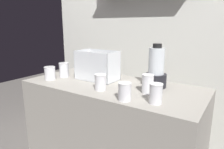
{
  "coord_description": "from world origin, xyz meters",
  "views": [
    {
      "loc": [
        0.84,
        -1.29,
        1.35
      ],
      "look_at": [
        0.0,
        0.0,
        0.98
      ],
      "focal_mm": 32.78,
      "sensor_mm": 36.0,
      "label": 1
    }
  ],
  "objects_px": {
    "carrot_display_bin": "(97,70)",
    "juice_cup_orange_rightmost": "(156,94)",
    "juice_cup_beet_far_left": "(50,74)",
    "juice_cup_beet_right": "(125,93)",
    "juice_cup_beet_far_right": "(148,85)",
    "blender_pitcher": "(156,70)",
    "juice_cup_beet_middle": "(100,83)",
    "juice_cup_pomegranate_left": "(64,71)"
  },
  "relations": [
    {
      "from": "juice_cup_beet_far_right",
      "to": "juice_cup_pomegranate_left",
      "type": "bearing_deg",
      "value": 179.38
    },
    {
      "from": "blender_pitcher",
      "to": "juice_cup_beet_right",
      "type": "bearing_deg",
      "value": -97.74
    },
    {
      "from": "carrot_display_bin",
      "to": "juice_cup_beet_right",
      "type": "height_order",
      "value": "carrot_display_bin"
    },
    {
      "from": "juice_cup_beet_middle",
      "to": "juice_cup_beet_far_right",
      "type": "distance_m",
      "value": 0.33
    },
    {
      "from": "juice_cup_beet_far_left",
      "to": "juice_cup_beet_far_right",
      "type": "distance_m",
      "value": 0.85
    },
    {
      "from": "juice_cup_beet_right",
      "to": "juice_cup_beet_middle",
      "type": "bearing_deg",
      "value": 160.9
    },
    {
      "from": "blender_pitcher",
      "to": "juice_cup_orange_rightmost",
      "type": "xyz_separation_m",
      "value": [
        0.13,
        -0.32,
        -0.07
      ]
    },
    {
      "from": "blender_pitcher",
      "to": "juice_cup_beet_middle",
      "type": "xyz_separation_m",
      "value": [
        -0.3,
        -0.29,
        -0.07
      ]
    },
    {
      "from": "juice_cup_orange_rightmost",
      "to": "juice_cup_beet_right",
      "type": "bearing_deg",
      "value": -162.6
    },
    {
      "from": "juice_cup_beet_right",
      "to": "juice_cup_beet_far_right",
      "type": "distance_m",
      "value": 0.21
    },
    {
      "from": "juice_cup_beet_far_left",
      "to": "juice_cup_orange_rightmost",
      "type": "relative_size",
      "value": 0.92
    },
    {
      "from": "juice_cup_pomegranate_left",
      "to": "juice_cup_beet_middle",
      "type": "bearing_deg",
      "value": -14.42
    },
    {
      "from": "juice_cup_beet_right",
      "to": "carrot_display_bin",
      "type": "bearing_deg",
      "value": 145.34
    },
    {
      "from": "carrot_display_bin",
      "to": "juice_cup_beet_far_left",
      "type": "relative_size",
      "value": 3.08
    },
    {
      "from": "juice_cup_beet_right",
      "to": "juice_cup_beet_far_right",
      "type": "xyz_separation_m",
      "value": [
        0.06,
        0.21,
        0.01
      ]
    },
    {
      "from": "juice_cup_beet_far_right",
      "to": "juice_cup_orange_rightmost",
      "type": "relative_size",
      "value": 1.07
    },
    {
      "from": "juice_cup_orange_rightmost",
      "to": "juice_cup_beet_middle",
      "type": "bearing_deg",
      "value": 175.94
    },
    {
      "from": "juice_cup_beet_middle",
      "to": "juice_cup_orange_rightmost",
      "type": "bearing_deg",
      "value": -4.06
    },
    {
      "from": "carrot_display_bin",
      "to": "juice_cup_beet_right",
      "type": "bearing_deg",
      "value": -34.66
    },
    {
      "from": "juice_cup_beet_far_right",
      "to": "juice_cup_orange_rightmost",
      "type": "height_order",
      "value": "juice_cup_beet_far_right"
    },
    {
      "from": "carrot_display_bin",
      "to": "juice_cup_pomegranate_left",
      "type": "xyz_separation_m",
      "value": [
        -0.3,
        -0.1,
        -0.02
      ]
    },
    {
      "from": "blender_pitcher",
      "to": "juice_cup_beet_middle",
      "type": "height_order",
      "value": "blender_pitcher"
    },
    {
      "from": "blender_pitcher",
      "to": "juice_cup_orange_rightmost",
      "type": "relative_size",
      "value": 2.65
    },
    {
      "from": "juice_cup_beet_right",
      "to": "juice_cup_beet_far_right",
      "type": "bearing_deg",
      "value": 73.58
    },
    {
      "from": "juice_cup_pomegranate_left",
      "to": "juice_cup_beet_middle",
      "type": "relative_size",
      "value": 1.11
    },
    {
      "from": "juice_cup_orange_rightmost",
      "to": "juice_cup_beet_far_left",
      "type": "bearing_deg",
      "value": 178.48
    },
    {
      "from": "carrot_display_bin",
      "to": "juice_cup_beet_middle",
      "type": "height_order",
      "value": "carrot_display_bin"
    },
    {
      "from": "juice_cup_orange_rightmost",
      "to": "juice_cup_beet_far_right",
      "type": "bearing_deg",
      "value": 128.12
    },
    {
      "from": "blender_pitcher",
      "to": "juice_cup_beet_far_right",
      "type": "height_order",
      "value": "blender_pitcher"
    },
    {
      "from": "juice_cup_beet_far_left",
      "to": "juice_cup_pomegranate_left",
      "type": "bearing_deg",
      "value": 77.45
    },
    {
      "from": "juice_cup_orange_rightmost",
      "to": "juice_cup_pomegranate_left",
      "type": "bearing_deg",
      "value": 170.28
    },
    {
      "from": "blender_pitcher",
      "to": "carrot_display_bin",
      "type": "bearing_deg",
      "value": -172.68
    },
    {
      "from": "juice_cup_beet_middle",
      "to": "juice_cup_beet_right",
      "type": "bearing_deg",
      "value": -19.1
    },
    {
      "from": "juice_cup_beet_middle",
      "to": "juice_cup_beet_right",
      "type": "xyz_separation_m",
      "value": [
        0.25,
        -0.09,
        -0.0
      ]
    },
    {
      "from": "carrot_display_bin",
      "to": "blender_pitcher",
      "type": "xyz_separation_m",
      "value": [
        0.5,
        0.06,
        0.05
      ]
    },
    {
      "from": "juice_cup_beet_far_right",
      "to": "juice_cup_beet_middle",
      "type": "bearing_deg",
      "value": -158.87
    },
    {
      "from": "carrot_display_bin",
      "to": "juice_cup_beet_far_right",
      "type": "height_order",
      "value": "carrot_display_bin"
    },
    {
      "from": "blender_pitcher",
      "to": "juice_cup_beet_far_left",
      "type": "relative_size",
      "value": 2.89
    },
    {
      "from": "carrot_display_bin",
      "to": "juice_cup_orange_rightmost",
      "type": "distance_m",
      "value": 0.68
    },
    {
      "from": "carrot_display_bin",
      "to": "juice_cup_orange_rightmost",
      "type": "height_order",
      "value": "carrot_display_bin"
    },
    {
      "from": "juice_cup_orange_rightmost",
      "to": "carrot_display_bin",
      "type": "bearing_deg",
      "value": 157.92
    },
    {
      "from": "juice_cup_beet_far_left",
      "to": "juice_cup_pomegranate_left",
      "type": "relative_size",
      "value": 0.87
    }
  ]
}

